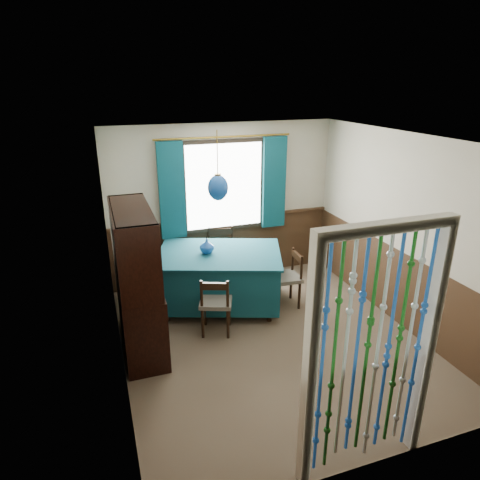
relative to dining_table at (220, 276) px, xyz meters
name	(u,v)px	position (x,y,z in m)	size (l,w,h in m)	color
floor	(271,340)	(0.35, -1.07, -0.47)	(4.00, 4.00, 0.00)	brown
ceiling	(277,139)	(0.35, -1.07, 2.03)	(4.00, 4.00, 0.00)	silver
wall_back	(223,204)	(0.35, 0.93, 0.78)	(3.60, 3.60, 0.00)	#BCB29A
wall_front	(379,341)	(0.35, -3.07, 0.78)	(3.60, 3.60, 0.00)	#BCB29A
wall_left	(114,269)	(-1.45, -1.07, 0.78)	(4.00, 4.00, 0.00)	#BCB29A
wall_right	(401,231)	(2.15, -1.07, 0.78)	(4.00, 4.00, 0.00)	#BCB29A
wainscot_back	(224,248)	(0.35, 0.92, 0.03)	(3.60, 3.60, 0.00)	#3A2516
wainscot_front	(367,419)	(0.35, -3.05, 0.03)	(3.60, 3.60, 0.00)	#3A2516
wainscot_left	(122,331)	(-1.44, -1.07, 0.03)	(4.00, 4.00, 0.00)	#3A2516
wainscot_right	(393,284)	(2.13, -1.07, 0.03)	(4.00, 4.00, 0.00)	#3A2516
window	(224,186)	(0.35, 0.88, 1.08)	(1.32, 0.12, 1.42)	black
doorway	(371,359)	(0.35, -3.01, 0.58)	(1.16, 0.12, 2.18)	silver
dining_table	(220,276)	(0.00, 0.00, 0.00)	(2.00, 1.68, 0.82)	#0D3C47
chair_near	(216,303)	(-0.25, -0.68, -0.04)	(0.51, 0.50, 0.81)	black
chair_far	(222,255)	(0.24, 0.69, 0.01)	(0.52, 0.50, 0.91)	black
chair_left	(148,272)	(-0.95, 0.39, 0.03)	(0.57, 0.58, 0.94)	black
chair_right	(288,277)	(0.93, -0.30, -0.04)	(0.41, 0.43, 0.81)	black
sideboard	(139,301)	(-1.20, -0.63, 0.14)	(0.47, 1.35, 1.76)	black
pendant_lamp	(218,187)	(0.00, 0.00, 1.29)	(0.28, 0.28, 0.92)	olive
vase_table	(207,247)	(-0.16, 0.06, 0.45)	(0.18, 0.18, 0.19)	navy
bowl_shelf	(143,264)	(-1.14, -0.98, 0.76)	(0.22, 0.22, 0.06)	beige
vase_sideboard	(138,262)	(-1.14, -0.34, 0.51)	(0.20, 0.20, 0.21)	beige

